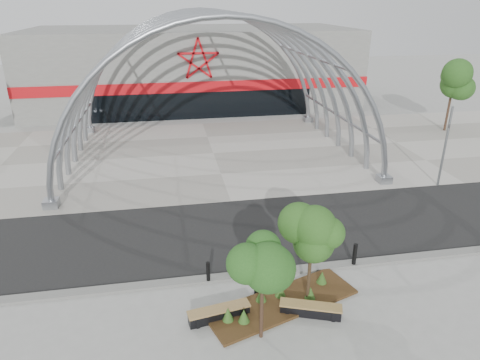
% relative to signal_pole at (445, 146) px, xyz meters
% --- Properties ---
extents(ground, '(140.00, 140.00, 0.00)m').
position_rel_signal_pole_xyz_m(ground, '(-13.14, -7.02, -2.63)').
color(ground, gray).
rests_on(ground, ground).
extents(road, '(140.00, 7.00, 0.02)m').
position_rel_signal_pole_xyz_m(road, '(-13.14, -3.52, -2.62)').
color(road, black).
rests_on(road, ground).
extents(forecourt, '(60.00, 17.00, 0.04)m').
position_rel_signal_pole_xyz_m(forecourt, '(-13.14, 8.48, -2.61)').
color(forecourt, gray).
rests_on(forecourt, ground).
extents(kerb, '(60.00, 0.50, 0.12)m').
position_rel_signal_pole_xyz_m(kerb, '(-13.14, -7.27, -2.57)').
color(kerb, '#63635F').
rests_on(kerb, ground).
extents(arena_building, '(34.00, 15.24, 8.00)m').
position_rel_signal_pole_xyz_m(arena_building, '(-13.14, 26.43, 1.36)').
color(arena_building, slate).
rests_on(arena_building, ground).
extents(vault_canopy, '(20.80, 15.80, 20.36)m').
position_rel_signal_pole_xyz_m(vault_canopy, '(-13.14, 8.48, -2.61)').
color(vault_canopy, gray).
rests_on(vault_canopy, ground).
extents(planting_bed, '(6.24, 3.66, 0.63)m').
position_rel_signal_pole_xyz_m(planting_bed, '(-12.68, -9.27, -2.48)').
color(planting_bed, '#30240F').
rests_on(planting_bed, ground).
extents(signal_pole, '(0.36, 0.70, 5.03)m').
position_rel_signal_pole_xyz_m(signal_pole, '(0.00, 0.00, 0.00)').
color(signal_pole, slate).
rests_on(signal_pole, ground).
extents(street_tree_0, '(1.77, 1.77, 4.04)m').
position_rel_signal_pole_xyz_m(street_tree_0, '(-13.79, -10.80, 0.27)').
color(street_tree_0, black).
rests_on(street_tree_0, ground).
extents(street_tree_1, '(1.59, 1.59, 3.77)m').
position_rel_signal_pole_xyz_m(street_tree_1, '(-11.62, -9.27, 0.08)').
color(street_tree_1, black).
rests_on(street_tree_1, ground).
extents(bench_0, '(2.35, 0.88, 0.48)m').
position_rel_signal_pole_xyz_m(bench_0, '(-15.10, -9.66, -2.39)').
color(bench_0, black).
rests_on(bench_0, ground).
extents(bench_1, '(2.29, 1.25, 0.47)m').
position_rel_signal_pole_xyz_m(bench_1, '(-11.76, -10.05, -2.40)').
color(bench_1, black).
rests_on(bench_1, ground).
extents(bollard_0, '(0.16, 0.16, 0.97)m').
position_rel_signal_pole_xyz_m(bollard_0, '(-15.25, -7.43, -2.14)').
color(bollard_0, black).
rests_on(bollard_0, ground).
extents(bollard_1, '(0.18, 0.18, 1.15)m').
position_rel_signal_pole_xyz_m(bollard_1, '(-13.86, -6.85, -2.06)').
color(bollard_1, black).
rests_on(bollard_1, ground).
extents(bollard_2, '(0.16, 0.16, 0.97)m').
position_rel_signal_pole_xyz_m(bollard_2, '(-13.47, -8.47, -2.14)').
color(bollard_2, black).
rests_on(bollard_2, ground).
extents(bollard_3, '(0.14, 0.14, 0.90)m').
position_rel_signal_pole_xyz_m(bollard_3, '(-12.35, -7.83, -2.18)').
color(bollard_3, black).
rests_on(bollard_3, ground).
extents(bollard_4, '(0.18, 0.18, 1.10)m').
position_rel_signal_pole_xyz_m(bollard_4, '(-8.87, -7.37, -2.08)').
color(bollard_4, black).
rests_on(bollard_4, ground).
extents(bg_tree_1, '(2.70, 2.70, 5.91)m').
position_rel_signal_pole_xyz_m(bg_tree_1, '(7.86, 10.98, 1.62)').
color(bg_tree_1, '#301E15').
rests_on(bg_tree_1, ground).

